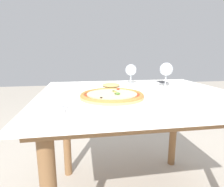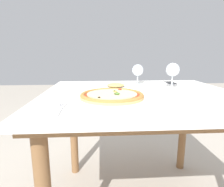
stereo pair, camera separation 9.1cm
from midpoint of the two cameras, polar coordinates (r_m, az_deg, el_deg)
name	(u,v)px [view 1 (the left image)]	position (r m, az deg, el deg)	size (l,w,h in m)	color
dining_table	(138,109)	(1.11, 5.61, -4.67)	(1.13, 1.02, 0.75)	brown
pizza_plate	(112,96)	(0.92, -2.82, -0.83)	(0.36, 0.36, 0.04)	white
fork	(64,110)	(0.78, -17.82, -4.96)	(0.03, 0.17, 0.00)	silver
wine_glass_far_left	(166,70)	(1.26, 14.22, 7.00)	(0.08, 0.08, 0.17)	silver
wine_glass_far_right	(131,70)	(1.40, 3.92, 7.03)	(0.08, 0.08, 0.15)	silver
cell_phone	(162,82)	(1.48, 13.32, 3.28)	(0.07, 0.15, 0.01)	white
side_plate	(111,86)	(1.23, -2.45, 2.16)	(0.20, 0.20, 0.03)	white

